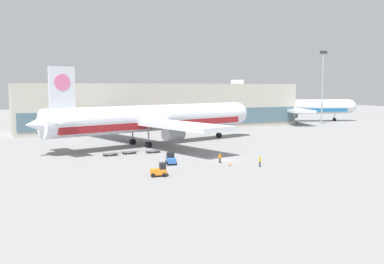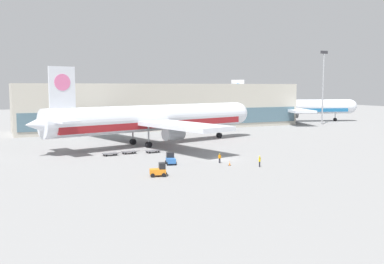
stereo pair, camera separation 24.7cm
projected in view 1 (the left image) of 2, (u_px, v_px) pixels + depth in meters
ground_plane at (223, 159)px, 77.57m from camera, size 400.00×400.00×0.00m
terminal_building at (164, 106)px, 135.82m from camera, size 90.00×18.20×14.00m
light_mast at (323, 82)px, 147.66m from camera, size 2.80×0.50×25.34m
airplane_main at (153, 119)px, 96.30m from camera, size 56.91×48.45×17.00m
airplane_distant at (287, 107)px, 160.36m from camera, size 51.64×44.20×15.60m
baggage_tug_foreground at (159, 170)px, 62.80m from camera, size 2.71×2.12×2.00m
baggage_tug_mid at (171, 159)px, 72.47m from camera, size 2.08×2.69×2.00m
baggage_dolly_lead at (110, 154)px, 81.58m from camera, size 3.77×1.83×0.48m
baggage_dolly_second at (129, 152)px, 83.90m from camera, size 3.77×1.83×0.48m
baggage_dolly_third at (153, 151)px, 85.21m from camera, size 3.77×1.83×0.48m
ground_crew_near at (260, 160)px, 70.17m from camera, size 0.48×0.39×1.83m
ground_crew_far at (220, 157)px, 73.76m from camera, size 0.33×0.54×1.67m
traffic_cone_near at (230, 163)px, 71.44m from camera, size 0.40×0.40×0.78m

